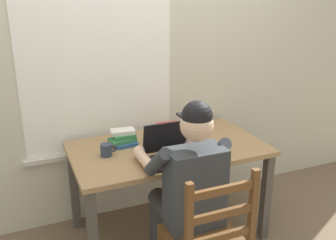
{
  "coord_description": "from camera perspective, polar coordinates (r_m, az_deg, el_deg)",
  "views": [
    {
      "loc": [
        -0.98,
        -2.34,
        1.81
      ],
      "look_at": [
        -0.02,
        -0.05,
        0.94
      ],
      "focal_mm": 40.83,
      "sensor_mm": 36.0,
      "label": 1
    }
  ],
  "objects": [
    {
      "name": "computer_mouse",
      "position": [
        2.65,
        6.55,
        -4.73
      ],
      "size": [
        0.06,
        0.1,
        0.03
      ],
      "primitive_type": "ellipsoid",
      "color": "black",
      "rests_on": "desk"
    },
    {
      "name": "book_stack_side",
      "position": [
        2.95,
        0.2,
        -1.51
      ],
      "size": [
        0.19,
        0.16,
        0.09
      ],
      "color": "white",
      "rests_on": "desk"
    },
    {
      "name": "paper_pile_near_laptop",
      "position": [
        2.82,
        0.32,
        -3.33
      ],
      "size": [
        0.24,
        0.22,
        0.01
      ],
      "primitive_type": "cube",
      "rotation": [
        0.0,
        0.0,
        -0.27
      ],
      "color": "white",
      "rests_on": "desk"
    },
    {
      "name": "wooden_chair",
      "position": [
        2.29,
        5.98,
        -17.42
      ],
      "size": [
        0.42,
        0.42,
        0.92
      ],
      "color": "brown",
      "rests_on": "ground"
    },
    {
      "name": "landscape_photo_print",
      "position": [
        2.8,
        1.82,
        -3.62
      ],
      "size": [
        0.15,
        0.12,
        0.0
      ],
      "primitive_type": "cube",
      "rotation": [
        0.0,
        0.0,
        -0.27
      ],
      "color": "gold",
      "rests_on": "desk"
    },
    {
      "name": "coffee_mug_dark",
      "position": [
        2.63,
        -9.16,
        -4.44
      ],
      "size": [
        0.12,
        0.08,
        0.09
      ],
      "color": "#2D384C",
      "rests_on": "desk"
    },
    {
      "name": "ground_plane",
      "position": [
        3.12,
        -0.02,
        -16.26
      ],
      "size": [
        8.0,
        8.0,
        0.0
      ],
      "primitive_type": "plane",
      "color": "brown"
    },
    {
      "name": "desk",
      "position": [
        2.8,
        -0.02,
        -5.68
      ],
      "size": [
        1.38,
        0.78,
        0.72
      ],
      "color": "#9E7A51",
      "rests_on": "ground"
    },
    {
      "name": "seated_person",
      "position": [
        2.38,
        2.92,
        -9.43
      ],
      "size": [
        0.5,
        0.6,
        1.23
      ],
      "color": "#33383D",
      "rests_on": "ground"
    },
    {
      "name": "laptop",
      "position": [
        2.55,
        0.44,
        -4.63
      ],
      "size": [
        0.33,
        0.28,
        0.23
      ],
      "color": "black",
      "rests_on": "desk"
    },
    {
      "name": "book_stack_main",
      "position": [
        2.79,
        -6.69,
        -2.64
      ],
      "size": [
        0.2,
        0.17,
        0.11
      ],
      "color": "#2D5B9E",
      "rests_on": "desk"
    },
    {
      "name": "back_wall",
      "position": [
        3.02,
        -3.67,
        9.37
      ],
      "size": [
        6.0,
        0.08,
        2.6
      ],
      "color": "beige",
      "rests_on": "ground"
    },
    {
      "name": "coffee_mug_white",
      "position": [
        2.98,
        4.04,
        -1.18
      ],
      "size": [
        0.11,
        0.08,
        0.1
      ],
      "color": "beige",
      "rests_on": "desk"
    }
  ]
}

